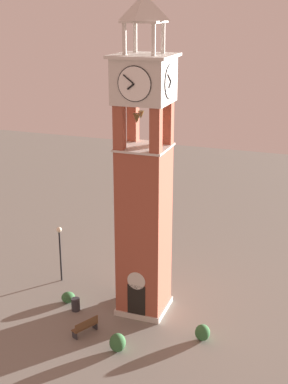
# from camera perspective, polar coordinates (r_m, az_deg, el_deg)

# --- Properties ---
(ground) EXTENTS (80.00, 80.00, 0.00)m
(ground) POSITION_cam_1_polar(r_m,az_deg,el_deg) (34.54, 0.00, -11.96)
(ground) COLOR gray
(clock_tower) EXTENTS (3.24, 3.24, 18.53)m
(clock_tower) POSITION_cam_1_polar(r_m,az_deg,el_deg) (31.23, -0.00, 0.45)
(clock_tower) COLOR #9E4C38
(clock_tower) RESTS_ON ground
(park_bench) EXTENTS (1.11, 1.63, 0.95)m
(park_bench) POSITION_cam_1_polar(r_m,az_deg,el_deg) (32.09, -6.10, -13.73)
(park_bench) COLOR brown
(park_bench) RESTS_ON ground
(lamp_post) EXTENTS (0.36, 0.36, 3.90)m
(lamp_post) POSITION_cam_1_polar(r_m,az_deg,el_deg) (36.88, -8.74, -5.34)
(lamp_post) COLOR black
(lamp_post) RESTS_ON ground
(trash_bin) EXTENTS (0.52, 0.52, 0.80)m
(trash_bin) POSITION_cam_1_polar(r_m,az_deg,el_deg) (34.38, -7.12, -11.52)
(trash_bin) COLOR #2D2D33
(trash_bin) RESTS_ON ground
(shrub_near_entry) EXTENTS (0.86, 0.86, 0.66)m
(shrub_near_entry) POSITION_cam_1_polar(r_m,az_deg,el_deg) (35.33, -7.88, -10.78)
(shrub_near_entry) COLOR #336638
(shrub_near_entry) RESTS_ON ground
(shrub_left_of_tower) EXTENTS (0.84, 0.84, 0.93)m
(shrub_left_of_tower) POSITION_cam_1_polar(r_m,az_deg,el_deg) (31.62, 6.10, -14.32)
(shrub_left_of_tower) COLOR #336638
(shrub_left_of_tower) RESTS_ON ground
(shrub_behind_bench) EXTENTS (0.89, 0.89, 1.04)m
(shrub_behind_bench) POSITION_cam_1_polar(r_m,az_deg,el_deg) (30.60, -2.76, -15.36)
(shrub_behind_bench) COLOR #336638
(shrub_behind_bench) RESTS_ON ground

